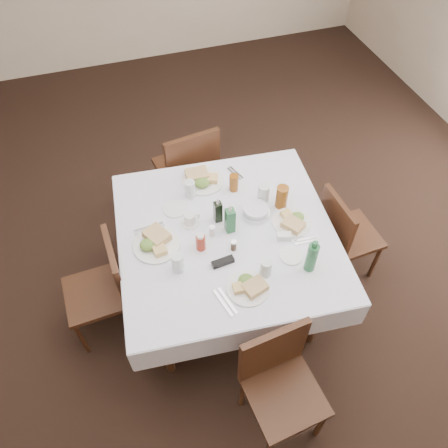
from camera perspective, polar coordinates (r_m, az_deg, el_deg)
name	(u,v)px	position (r m, az deg, el deg)	size (l,w,h in m)	color
ground_plane	(218,275)	(3.55, -0.82, -6.67)	(7.00, 7.00, 0.00)	black
room_shell	(214,90)	(2.32, -1.30, 17.10)	(6.04, 7.04, 2.80)	#C9B398
dining_table	(226,240)	(2.90, 0.31, -2.05)	(1.52, 1.52, 0.76)	black
chair_north	(189,168)	(3.60, -4.59, 7.35)	(0.50, 0.50, 0.94)	black
chair_south	(279,377)	(2.67, 7.17, -19.26)	(0.45, 0.45, 0.87)	black
chair_east	(343,232)	(3.33, 15.28, -1.02)	(0.41, 0.41, 0.83)	black
chair_west	(105,284)	(3.05, -15.24, -7.60)	(0.42, 0.42, 0.84)	black
meal_north	(202,179)	(3.14, -2.94, 5.88)	(0.30, 0.30, 0.07)	white
meal_south	(249,286)	(2.58, 3.25, -8.12)	(0.25, 0.25, 0.05)	white
meal_east	(292,221)	(2.90, 8.94, 0.34)	(0.26, 0.26, 0.06)	white
meal_west	(155,242)	(2.79, -8.94, -2.38)	(0.30, 0.30, 0.07)	white
side_plate_a	(175,209)	(2.98, -6.38, 2.02)	(0.17, 0.17, 0.01)	white
side_plate_b	(291,255)	(2.75, 8.77, -4.09)	(0.15, 0.15, 0.01)	white
water_n	(190,189)	(3.01, -4.46, 4.57)	(0.07, 0.07, 0.13)	silver
water_s	(266,268)	(2.61, 5.48, -5.76)	(0.07, 0.07, 0.13)	silver
water_e	(264,194)	(2.98, 5.18, 3.96)	(0.08, 0.08, 0.15)	silver
water_w	(178,262)	(2.63, -6.06, -5.02)	(0.07, 0.07, 0.14)	silver
iced_tea_a	(234,183)	(3.05, 1.29, 5.41)	(0.06, 0.06, 0.13)	brown
iced_tea_b	(282,197)	(2.95, 7.55, 3.53)	(0.08, 0.08, 0.17)	brown
bread_basket	(256,211)	(2.92, 4.17, 1.70)	(0.19, 0.19, 0.06)	silver
oil_cruet_dark	(218,211)	(2.84, -0.81, 1.70)	(0.05, 0.05, 0.21)	black
oil_cruet_green	(230,220)	(2.77, 0.80, 0.58)	(0.06, 0.06, 0.24)	#236637
ketchup_bottle	(201,242)	(2.72, -3.06, -2.36)	(0.06, 0.06, 0.13)	#A22815
salt_shaker	(212,231)	(2.79, -1.54, -0.90)	(0.04, 0.04, 0.08)	white
pepper_shaker	(234,245)	(2.72, 1.26, -2.81)	(0.04, 0.04, 0.08)	#412D1F
coffee_mug	(190,219)	(2.87, -4.43, 0.60)	(0.13, 0.12, 0.09)	white
sunglasses	(223,262)	(2.68, -0.15, -4.98)	(0.14, 0.06, 0.03)	black
green_bottle	(312,257)	(2.63, 11.38, -4.25)	(0.07, 0.07, 0.26)	#236637
sugar_caddy	(284,236)	(2.81, 7.86, -1.58)	(0.10, 0.07, 0.04)	white
cutlery_n	(235,173)	(3.21, 1.45, 6.67)	(0.09, 0.16, 0.01)	silver
cutlery_s	(225,302)	(2.54, 0.18, -10.16)	(0.09, 0.20, 0.01)	silver
cutlery_e	(306,240)	(2.84, 10.64, -2.13)	(0.16, 0.05, 0.01)	silver
cutlery_w	(149,229)	(2.89, -9.72, -0.62)	(0.20, 0.06, 0.01)	silver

